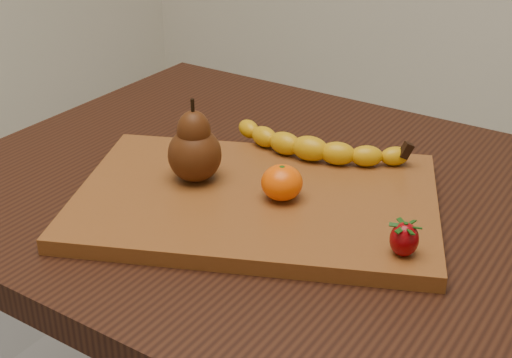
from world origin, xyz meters
The scene contains 6 objects.
table centered at (0.00, 0.00, 0.66)m, with size 1.00×0.70×0.76m.
cutting_board centered at (-0.05, -0.06, 0.77)m, with size 0.45×0.30×0.02m, color brown.
banana centered at (-0.04, 0.06, 0.80)m, with size 0.22×0.06×0.03m, color #E1A60A, non-canonical shape.
pear centered at (-0.14, -0.07, 0.83)m, with size 0.07×0.07×0.11m, color #48210B, non-canonical shape.
mandarin centered at (-0.02, -0.06, 0.80)m, with size 0.05×0.05×0.04m, color #FF5702.
strawberry centered at (0.16, -0.09, 0.80)m, with size 0.03×0.03×0.04m, color #8A0309, non-canonical shape.
Camera 1 is at (0.38, -0.72, 1.21)m, focal length 50.00 mm.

